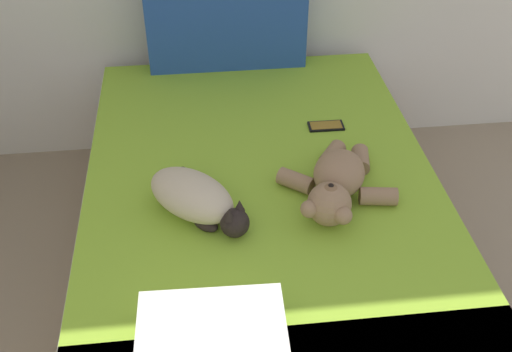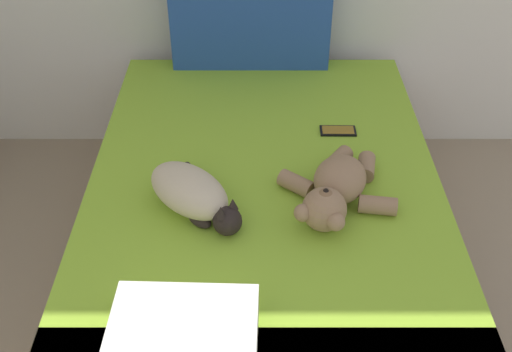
{
  "view_description": "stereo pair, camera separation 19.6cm",
  "coord_description": "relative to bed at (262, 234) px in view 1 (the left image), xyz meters",
  "views": [
    {
      "loc": [
        1.26,
        0.88,
        1.97
      ],
      "look_at": [
        1.45,
        2.57,
        0.65
      ],
      "focal_mm": 43.14,
      "sensor_mm": 36.0,
      "label": 1
    },
    {
      "loc": [
        1.46,
        0.87,
        1.97
      ],
      "look_at": [
        1.45,
        2.57,
        0.65
      ],
      "focal_mm": 43.14,
      "sensor_mm": 36.0,
      "label": 2
    }
  ],
  "objects": [
    {
      "name": "cat",
      "position": [
        -0.25,
        -0.16,
        0.35
      ],
      "size": [
        0.38,
        0.42,
        0.15
      ],
      "color": "#C6B293",
      "rests_on": "bed"
    },
    {
      "name": "cell_phone",
      "position": [
        0.31,
        0.32,
        0.28
      ],
      "size": [
        0.15,
        0.07,
        0.01
      ],
      "color": "black",
      "rests_on": "bed"
    },
    {
      "name": "patterned_cushion",
      "position": [
        -0.06,
        0.92,
        0.54
      ],
      "size": [
        0.75,
        0.13,
        0.53
      ],
      "color": "#264C99",
      "rests_on": "bed"
    },
    {
      "name": "bed",
      "position": [
        0.0,
        0.0,
        0.0
      ],
      "size": [
        1.37,
        2.01,
        0.55
      ],
      "color": "olive",
      "rests_on": "ground_plane"
    },
    {
      "name": "throw_pillow",
      "position": [
        -0.23,
        -0.75,
        0.33
      ],
      "size": [
        0.41,
        0.29,
        0.11
      ],
      "primitive_type": "cube",
      "rotation": [
        0.0,
        0.0,
        -0.03
      ],
      "color": "white",
      "rests_on": "bed"
    },
    {
      "name": "teddy_bear",
      "position": [
        0.25,
        -0.14,
        0.35
      ],
      "size": [
        0.42,
        0.51,
        0.16
      ],
      "color": "#937051",
      "rests_on": "bed"
    }
  ]
}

